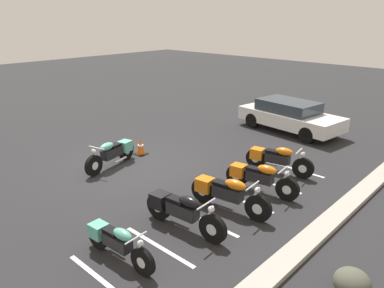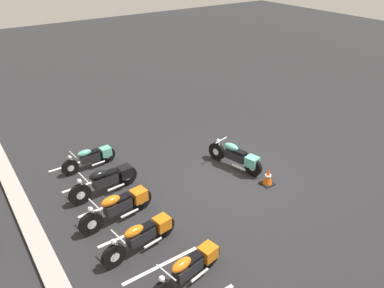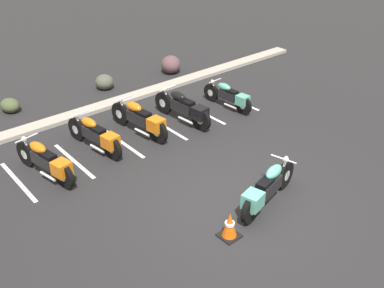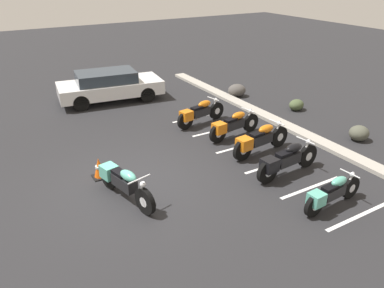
{
  "view_description": "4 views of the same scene",
  "coord_description": "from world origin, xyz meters",
  "px_view_note": "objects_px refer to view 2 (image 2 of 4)",
  "views": [
    {
      "loc": [
        6.98,
        9.24,
        4.72
      ],
      "look_at": [
        -0.79,
        2.0,
        1.01
      ],
      "focal_mm": 35.0,
      "sensor_mm": 36.0,
      "label": 1
    },
    {
      "loc": [
        -7.79,
        7.17,
        7.01
      ],
      "look_at": [
        1.13,
        1.02,
        1.08
      ],
      "focal_mm": 35.0,
      "sensor_mm": 36.0,
      "label": 2
    },
    {
      "loc": [
        -5.9,
        -5.36,
        6.12
      ],
      "look_at": [
        0.09,
        1.72,
        0.77
      ],
      "focal_mm": 42.0,
      "sensor_mm": 36.0,
      "label": 3
    },
    {
      "loc": [
        8.11,
        -2.9,
        5.28
      ],
      "look_at": [
        -0.36,
        2.06,
        0.59
      ],
      "focal_mm": 35.0,
      "sensor_mm": 36.0,
      "label": 4
    }
  ],
  "objects_px": {
    "parked_bike_1": "(143,235)",
    "motorcycle_teal_featured": "(237,157)",
    "parked_bike_2": "(120,205)",
    "parked_bike_0": "(190,268)",
    "traffic_cone": "(268,177)",
    "parked_bike_4": "(92,157)",
    "parked_bike_3": "(107,180)"
  },
  "relations": [
    {
      "from": "parked_bike_1",
      "to": "motorcycle_teal_featured",
      "type": "bearing_deg",
      "value": -167.79
    },
    {
      "from": "parked_bike_2",
      "to": "parked_bike_1",
      "type": "bearing_deg",
      "value": 82.54
    },
    {
      "from": "motorcycle_teal_featured",
      "to": "parked_bike_0",
      "type": "height_order",
      "value": "motorcycle_teal_featured"
    },
    {
      "from": "traffic_cone",
      "to": "parked_bike_4",
      "type": "bearing_deg",
      "value": 45.76
    },
    {
      "from": "motorcycle_teal_featured",
      "to": "parked_bike_3",
      "type": "xyz_separation_m",
      "value": [
        1.19,
        4.25,
        0.01
      ]
    },
    {
      "from": "parked_bike_0",
      "to": "parked_bike_2",
      "type": "xyz_separation_m",
      "value": [
        2.95,
        0.35,
        0.02
      ]
    },
    {
      "from": "parked_bike_1",
      "to": "parked_bike_3",
      "type": "xyz_separation_m",
      "value": [
        2.8,
        -0.24,
        0.02
      ]
    },
    {
      "from": "parked_bike_2",
      "to": "parked_bike_4",
      "type": "distance_m",
      "value": 3.12
    },
    {
      "from": "parked_bike_2",
      "to": "traffic_cone",
      "type": "xyz_separation_m",
      "value": [
        -1.1,
        -4.67,
        -0.2
      ]
    },
    {
      "from": "parked_bike_0",
      "to": "traffic_cone",
      "type": "bearing_deg",
      "value": -167.31
    },
    {
      "from": "motorcycle_teal_featured",
      "to": "parked_bike_2",
      "type": "distance_m",
      "value": 4.47
    },
    {
      "from": "motorcycle_teal_featured",
      "to": "parked_bike_3",
      "type": "distance_m",
      "value": 4.42
    },
    {
      "from": "parked_bike_3",
      "to": "parked_bike_4",
      "type": "xyz_separation_m",
      "value": [
        1.7,
        -0.15,
        -0.07
      ]
    },
    {
      "from": "parked_bike_0",
      "to": "parked_bike_4",
      "type": "relative_size",
      "value": 1.11
    },
    {
      "from": "parked_bike_2",
      "to": "parked_bike_3",
      "type": "distance_m",
      "value": 1.41
    },
    {
      "from": "parked_bike_1",
      "to": "parked_bike_4",
      "type": "bearing_deg",
      "value": -102.44
    },
    {
      "from": "parked_bike_1",
      "to": "parked_bike_0",
      "type": "bearing_deg",
      "value": 95.87
    },
    {
      "from": "parked_bike_0",
      "to": "motorcycle_teal_featured",
      "type": "bearing_deg",
      "value": -153.02
    },
    {
      "from": "parked_bike_3",
      "to": "traffic_cone",
      "type": "relative_size",
      "value": 3.92
    },
    {
      "from": "parked_bike_4",
      "to": "parked_bike_2",
      "type": "bearing_deg",
      "value": 79.66
    },
    {
      "from": "parked_bike_2",
      "to": "parked_bike_4",
      "type": "height_order",
      "value": "parked_bike_2"
    },
    {
      "from": "traffic_cone",
      "to": "parked_bike_0",
      "type": "bearing_deg",
      "value": 113.2
    },
    {
      "from": "parked_bike_2",
      "to": "parked_bike_0",
      "type": "bearing_deg",
      "value": 90.18
    },
    {
      "from": "traffic_cone",
      "to": "parked_bike_3",
      "type": "bearing_deg",
      "value": 60.73
    },
    {
      "from": "motorcycle_teal_featured",
      "to": "parked_bike_0",
      "type": "xyz_separation_m",
      "value": [
        -3.16,
        4.12,
        -0.01
      ]
    },
    {
      "from": "parked_bike_4",
      "to": "motorcycle_teal_featured",
      "type": "bearing_deg",
      "value": 141.2
    },
    {
      "from": "motorcycle_teal_featured",
      "to": "parked_bike_4",
      "type": "bearing_deg",
      "value": 41.57
    },
    {
      "from": "parked_bike_3",
      "to": "parked_bike_4",
      "type": "relative_size",
      "value": 1.17
    },
    {
      "from": "motorcycle_teal_featured",
      "to": "parked_bike_1",
      "type": "distance_m",
      "value": 4.77
    },
    {
      "from": "parked_bike_0",
      "to": "parked_bike_1",
      "type": "xyz_separation_m",
      "value": [
        1.55,
        0.37,
        -0.0
      ]
    },
    {
      "from": "parked_bike_1",
      "to": "traffic_cone",
      "type": "distance_m",
      "value": 4.71
    },
    {
      "from": "parked_bike_2",
      "to": "traffic_cone",
      "type": "relative_size",
      "value": 3.91
    }
  ]
}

